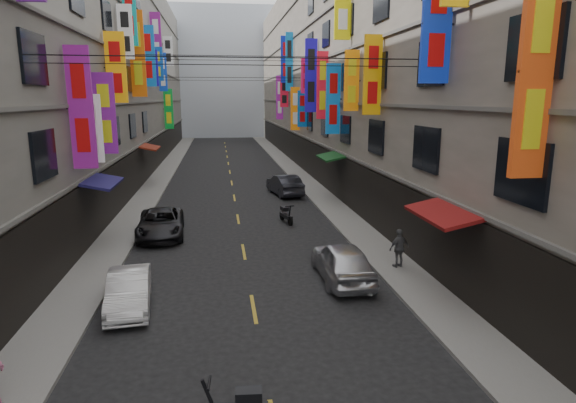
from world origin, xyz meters
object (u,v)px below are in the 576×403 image
object	(u,v)px
car_left_mid	(129,290)
car_left_far	(161,223)
scooter_far_right	(286,215)
pedestrian_rfar	(399,248)
car_right_far	(285,185)
car_right_mid	(342,261)

from	to	relation	value
car_left_mid	car_left_far	world-z (taller)	car_left_far
scooter_far_right	pedestrian_rfar	bearing A→B (deg)	100.85
car_left_mid	pedestrian_rfar	world-z (taller)	pedestrian_rfar
car_right_far	car_left_far	bearing A→B (deg)	41.88
car_right_mid	pedestrian_rfar	size ratio (longest dim) A/B	2.75
scooter_far_right	car_left_far	size ratio (longest dim) A/B	0.38
scooter_far_right	car_left_mid	distance (m)	12.11
car_left_far	pedestrian_rfar	distance (m)	11.74
car_right_far	car_right_mid	bearing A→B (deg)	79.94
scooter_far_right	car_right_mid	xyz separation A→B (m)	(0.91, -8.74, 0.29)
car_left_far	car_right_mid	distance (m)	10.20
car_left_mid	car_right_far	distance (m)	19.45
car_left_far	car_right_mid	bearing A→B (deg)	-46.85
car_left_mid	pedestrian_rfar	bearing A→B (deg)	6.00
car_right_mid	pedestrian_rfar	world-z (taller)	pedestrian_rfar
scooter_far_right	pedestrian_rfar	distance (m)	8.71
car_left_mid	car_right_far	size ratio (longest dim) A/B	0.84
car_left_mid	car_right_far	world-z (taller)	car_right_far
car_left_mid	car_right_mid	world-z (taller)	car_right_mid
scooter_far_right	car_left_mid	size ratio (longest dim) A/B	0.48
car_left_far	car_left_mid	bearing A→B (deg)	-93.96
car_right_mid	scooter_far_right	bearing A→B (deg)	-84.53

